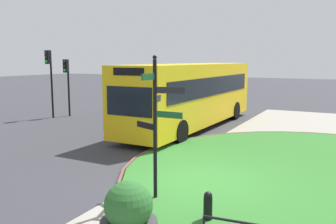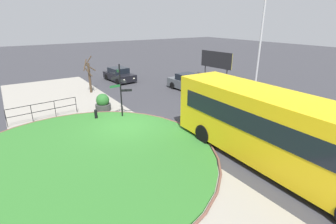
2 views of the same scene
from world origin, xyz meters
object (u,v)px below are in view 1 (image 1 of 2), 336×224
object	(u,v)px
bus_yellow	(192,94)
traffic_light_far	(49,69)
bollard_foreground	(208,207)
planter_near_signpost	(129,216)
signpost_directional	(156,120)
traffic_light_near	(67,75)

from	to	relation	value
bus_yellow	traffic_light_far	bearing A→B (deg)	-81.46
bollard_foreground	planter_near_signpost	world-z (taller)	planter_near_signpost
signpost_directional	bus_yellow	size ratio (longest dim) A/B	0.32
bollard_foreground	bus_yellow	world-z (taller)	bus_yellow
bollard_foreground	traffic_light_far	xyz separation A→B (m)	(8.78, 13.17, 2.53)
bollard_foreground	planter_near_signpost	xyz separation A→B (m)	(-1.46, 1.01, 0.18)
traffic_light_far	planter_near_signpost	world-z (taller)	traffic_light_far
traffic_light_far	planter_near_signpost	bearing A→B (deg)	46.50
traffic_light_near	planter_near_signpost	xyz separation A→B (m)	(-11.20, -11.74, -1.99)
planter_near_signpost	traffic_light_far	bearing A→B (deg)	49.89
signpost_directional	bus_yellow	world-z (taller)	signpost_directional
traffic_light_far	planter_near_signpost	size ratio (longest dim) A/B	3.25
signpost_directional	traffic_light_near	bearing A→B (deg)	50.75
traffic_light_far	bollard_foreground	bearing A→B (deg)	52.92
bollard_foreground	traffic_light_far	distance (m)	16.03
bollard_foreground	traffic_light_near	distance (m)	16.20
bollard_foreground	bus_yellow	size ratio (longest dim) A/B	0.06
bus_yellow	traffic_light_near	bearing A→B (deg)	-87.84
bus_yellow	bollard_foreground	bearing A→B (deg)	26.74
traffic_light_near	traffic_light_far	distance (m)	1.11
planter_near_signpost	signpost_directional	bearing A→B (deg)	14.76
bus_yellow	traffic_light_far	xyz separation A→B (m)	(-1.06, 8.51, 1.16)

